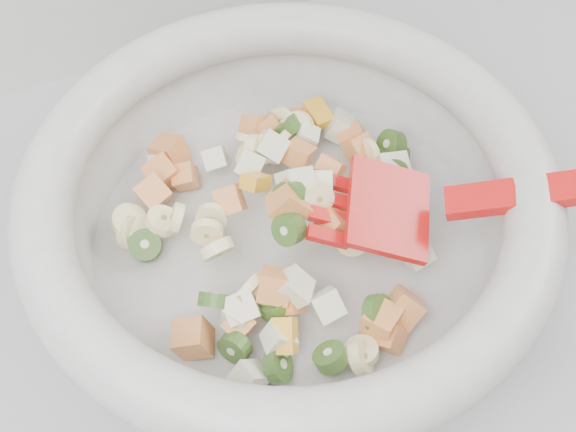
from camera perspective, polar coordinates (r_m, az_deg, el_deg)
name	(u,v)px	position (r m, az deg, el deg)	size (l,w,h in m)	color
mixing_bowl	(289,208)	(0.52, 0.09, 0.67)	(0.48, 0.38, 0.15)	silver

